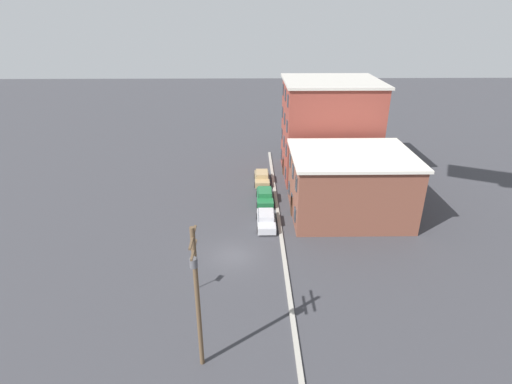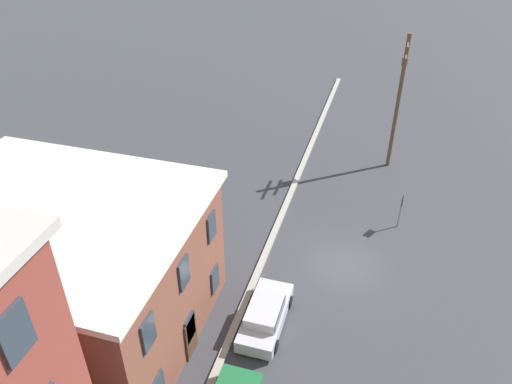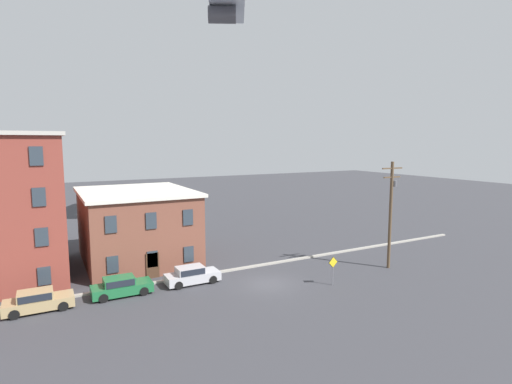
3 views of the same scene
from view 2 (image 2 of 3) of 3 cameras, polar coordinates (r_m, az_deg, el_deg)
name	(u,v)px [view 2 (image 2 of 3)]	position (r m, az deg, el deg)	size (l,w,h in m)	color
ground_plane	(344,265)	(28.93, 10.02, -8.20)	(200.00, 200.00, 0.00)	#38383D
kerb_strip	(267,249)	(29.41, 1.30, -6.54)	(56.00, 0.36, 0.16)	#9E998E
apartment_midblock	(65,271)	(24.60, -21.02, -8.47)	(10.17, 12.41, 6.94)	brown
car_silver	(265,315)	(24.88, 1.05, -13.83)	(4.40, 1.92, 1.43)	#B7B7BC
caution_sign	(401,206)	(31.52, 16.29, -1.56)	(0.91, 0.08, 2.37)	slate
utility_pole	(399,96)	(36.28, 16.04, 10.50)	(2.40, 0.44, 9.81)	brown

